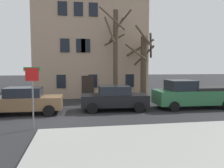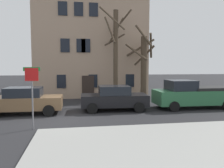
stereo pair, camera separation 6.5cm
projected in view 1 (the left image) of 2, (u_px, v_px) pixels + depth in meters
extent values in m
plane|color=#262628|center=(61.00, 120.00, 12.41)|extent=(120.00, 120.00, 0.00)
cube|color=#999993|center=(180.00, 150.00, 7.87)|extent=(10.62, 6.49, 0.12)
cube|color=tan|center=(89.00, 49.00, 24.46)|extent=(10.66, 8.62, 9.60)
cube|color=#2D231E|center=(88.00, 87.00, 20.41)|extent=(1.10, 0.12, 2.10)
cube|color=black|center=(61.00, 81.00, 19.98)|extent=(0.80, 0.08, 1.20)
cube|color=black|center=(93.00, 81.00, 20.45)|extent=(0.80, 0.08, 1.20)
cube|color=black|center=(130.00, 81.00, 21.02)|extent=(0.80, 0.08, 1.20)
cube|color=black|center=(65.00, 45.00, 19.78)|extent=(0.80, 0.08, 1.20)
cube|color=black|center=(81.00, 46.00, 20.01)|extent=(0.80, 0.08, 1.20)
cube|color=black|center=(86.00, 46.00, 20.08)|extent=(0.80, 0.08, 1.20)
cube|color=black|center=(62.00, 8.00, 19.49)|extent=(0.80, 0.08, 1.20)
cube|color=black|center=(78.00, 9.00, 19.72)|extent=(0.80, 0.08, 1.20)
cube|color=black|center=(93.00, 10.00, 19.94)|extent=(0.80, 0.08, 1.20)
cylinder|color=#4C3D2D|center=(116.00, 56.00, 19.07)|extent=(0.41, 0.41, 7.68)
cylinder|color=#4C3D2D|center=(112.00, 18.00, 17.84)|extent=(2.00, 1.11, 2.01)
cylinder|color=#4C3D2D|center=(115.00, 40.00, 19.82)|extent=(1.84, 0.27, 1.11)
cylinder|color=#4C3D2D|center=(122.00, 21.00, 19.57)|extent=(1.47, 1.55, 1.81)
cylinder|color=#4C3D2D|center=(116.00, 31.00, 19.52)|extent=(1.39, 0.42, 2.29)
cylinder|color=#4C3D2D|center=(110.00, 30.00, 18.48)|extent=(0.83, 1.31, 2.32)
cylinder|color=#4C3D2D|center=(144.00, 68.00, 19.53)|extent=(0.54, 0.54, 5.53)
cylinder|color=#4C3D2D|center=(144.00, 55.00, 20.28)|extent=(1.82, 0.81, 1.86)
cylinder|color=#4C3D2D|center=(140.00, 48.00, 20.62)|extent=(2.63, 0.30, 1.66)
cylinder|color=#4C3D2D|center=(144.00, 36.00, 18.66)|extent=(1.44, 0.69, 1.87)
cylinder|color=#4C3D2D|center=(151.00, 46.00, 19.24)|extent=(0.68, 1.30, 2.06)
cylinder|color=#4C3D2D|center=(136.00, 52.00, 18.65)|extent=(1.47, 1.99, 1.51)
cube|color=brown|center=(24.00, 103.00, 13.84)|extent=(4.61, 1.78, 0.77)
cube|color=#1E232B|center=(24.00, 92.00, 13.78)|extent=(2.12, 1.57, 0.58)
cylinder|color=black|center=(2.00, 107.00, 14.48)|extent=(0.68, 0.22, 0.68)
cylinder|color=black|center=(49.00, 111.00, 13.25)|extent=(0.68, 0.22, 0.68)
cylinder|color=black|center=(52.00, 105.00, 15.00)|extent=(0.68, 0.22, 0.68)
cube|color=black|center=(114.00, 100.00, 15.04)|extent=(4.49, 2.07, 0.76)
cube|color=#1E232B|center=(114.00, 90.00, 14.99)|extent=(2.10, 1.74, 0.58)
cylinder|color=black|center=(92.00, 108.00, 13.96)|extent=(0.69, 0.25, 0.68)
cylinder|color=black|center=(92.00, 103.00, 15.82)|extent=(0.69, 0.25, 0.68)
cylinder|color=black|center=(139.00, 107.00, 14.32)|extent=(0.69, 0.25, 0.68)
cylinder|color=black|center=(133.00, 103.00, 16.19)|extent=(0.69, 0.25, 0.68)
cube|color=#2D6B42|center=(193.00, 97.00, 15.89)|extent=(5.59, 2.19, 0.97)
cube|color=#1E232B|center=(181.00, 85.00, 15.68)|extent=(1.81, 1.87, 0.70)
cube|color=black|center=(210.00, 88.00, 16.02)|extent=(2.92, 2.05, 0.20)
cylinder|color=black|center=(174.00, 106.00, 14.63)|extent=(0.68, 0.23, 0.68)
cylinder|color=black|center=(163.00, 101.00, 16.68)|extent=(0.68, 0.23, 0.68)
cylinder|color=black|center=(209.00, 100.00, 17.23)|extent=(0.68, 0.23, 0.68)
cylinder|color=slate|center=(33.00, 99.00, 10.46)|extent=(0.07, 0.07, 2.90)
cube|color=red|center=(32.00, 74.00, 10.34)|extent=(0.60, 0.03, 0.60)
cube|color=#1E8C38|center=(32.00, 69.00, 10.36)|extent=(0.76, 0.02, 0.18)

